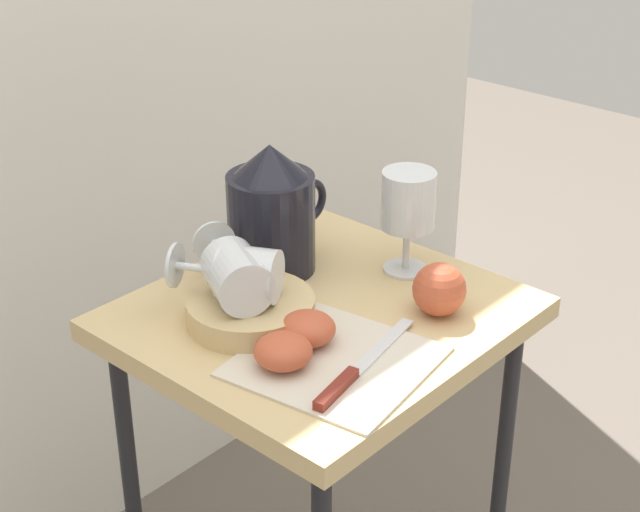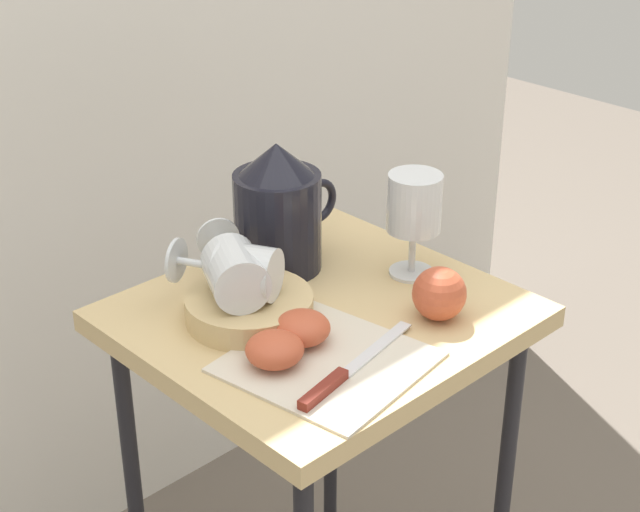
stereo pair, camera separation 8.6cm
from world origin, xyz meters
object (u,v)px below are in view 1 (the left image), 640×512
Objects in this scene: apple_half_left at (283,351)px; knife at (352,374)px; wine_glass_tipped_near at (236,275)px; wine_glass_tipped_far at (245,274)px; basket_tray at (251,310)px; wine_glass_upright at (408,206)px; apple_half_right at (307,328)px; table at (320,362)px; apple_whole at (439,289)px; pitcher at (272,220)px.

apple_half_left is 0.31× the size of knife.
wine_glass_tipped_near reaches higher than wine_glass_tipped_far.
basket_tray is at bearing 85.61° from knife.
apple_half_right is at bearing -172.85° from wine_glass_upright.
wine_glass_tipped_near is 0.12m from apple_half_right.
basket_tray is 0.74× the size of knife.
table is at bearing 31.85° from apple_half_right.
wine_glass_upright is (0.16, -0.02, 0.19)m from table.
knife is (-0.02, -0.09, -0.02)m from apple_half_right.
basket_tray is at bearing 165.88° from wine_glass_upright.
table is at bearing 128.18° from apple_whole.
apple_half_left is at bearing -112.66° from wine_glass_tipped_far.
wine_glass_tipped_far is at bearing -148.81° from pitcher.
wine_glass_tipped_near is at bearing 90.01° from knife.
apple_half_left is 1.00× the size of apple_whole.
wine_glass_upright is at bearing 25.07° from knife.
apple_half_left is (-0.30, -0.04, -0.08)m from wine_glass_upright.
table is 0.19m from wine_glass_tipped_near.
table is at bearing -108.01° from pitcher.
wine_glass_tipped_far is (-0.00, 0.01, 0.05)m from basket_tray.
basket_tray is 2.35× the size of apple_whole.
pitcher is at bearing 27.84° from wine_glass_tipped_near.
basket_tray is 2.35× the size of apple_half_left.
pitcher is at bearing 47.20° from apple_half_left.
table is 3.14× the size of knife.
pitcher reaches higher than wine_glass_upright.
basket_tray is 0.06m from wine_glass_tipped_near.
pitcher is at bearing 33.59° from basket_tray.
wine_glass_tipped_far is at bearing -19.67° from wine_glass_tipped_near.
apple_half_right is 0.31× the size of knife.
wine_glass_upright is at bearing 57.88° from apple_whole.
apple_whole is at bearing -42.21° from wine_glass_tipped_near.
knife is at bearing -65.67° from apple_half_left.
basket_tray is 0.05m from wine_glass_tipped_far.
basket_tray is 1.10× the size of wine_glass_upright.
apple_whole is 0.20m from knife.
wine_glass_upright is 0.26m from wine_glass_tipped_far.
apple_half_left is 0.24m from apple_whole.
basket_tray is at bearing 152.14° from table.
knife is at bearing -103.51° from apple_half_right.
wine_glass_upright is 2.12× the size of apple_half_left.
table is 10.01× the size of apple_half_left.
apple_whole is at bearing -77.70° from pitcher.
wine_glass_upright is at bearing -15.37° from wine_glass_tipped_near.
table is 0.20m from apple_whole.
knife is (-0.14, -0.27, -0.07)m from pitcher.
apple_half_left and apple_half_right have the same top height.
wine_glass_tipped_near is at bearing 72.99° from apple_half_left.
wine_glass_upright reaches higher than apple_half_right.
pitcher is 0.83× the size of knife.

